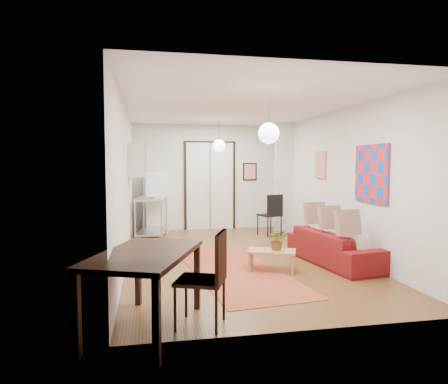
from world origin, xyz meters
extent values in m
plane|color=brown|center=(0.00, 0.00, 0.00)|extent=(7.00, 7.00, 0.00)
cube|color=white|center=(0.00, 0.00, 2.90)|extent=(4.20, 7.00, 0.02)
cube|color=silver|center=(0.00, 3.50, 1.45)|extent=(4.20, 0.02, 2.90)
cube|color=silver|center=(0.00, -3.50, 1.45)|extent=(4.20, 0.02, 2.90)
cube|color=silver|center=(-2.10, 0.00, 1.45)|extent=(0.02, 7.00, 2.90)
cube|color=silver|center=(2.10, 0.00, 1.45)|extent=(0.02, 7.00, 2.90)
cube|color=white|center=(0.00, 3.46, 1.20)|extent=(1.44, 0.06, 2.50)
cube|color=silver|center=(1.85, 2.55, 1.45)|extent=(0.50, 0.10, 2.90)
cube|color=white|center=(-1.92, 1.50, 1.90)|extent=(0.35, 1.00, 0.70)
cube|color=red|center=(2.08, -1.25, 1.65)|extent=(0.05, 1.00, 1.00)
cube|color=beige|center=(2.08, 0.80, 1.80)|extent=(0.05, 0.50, 0.60)
cube|color=red|center=(1.15, 3.47, 1.60)|extent=(0.40, 0.03, 0.50)
cube|color=olive|center=(-2.07, 2.00, 1.95)|extent=(0.03, 0.44, 0.54)
sphere|color=white|center=(0.00, 2.00, 2.25)|extent=(0.30, 0.30, 0.30)
cylinder|color=black|center=(0.00, 2.00, 2.65)|extent=(0.01, 0.01, 0.50)
sphere|color=white|center=(0.00, -2.00, 2.25)|extent=(0.30, 0.30, 0.30)
cylinder|color=black|center=(0.00, -2.00, 2.65)|extent=(0.01, 0.01, 0.50)
cube|color=#B54F2D|center=(-0.27, -0.86, 0.00)|extent=(1.85, 3.91, 0.01)
imported|color=maroon|center=(1.63, -0.83, 0.31)|extent=(1.10, 2.19, 0.61)
cube|color=#A97B50|center=(0.35, -1.08, 0.34)|extent=(0.91, 0.71, 0.04)
cube|color=#A97B50|center=(0.00, -1.26, 0.16)|extent=(0.06, 0.06, 0.32)
cube|color=#A97B50|center=(0.71, -1.26, 0.16)|extent=(0.06, 0.06, 0.32)
cube|color=#A97B50|center=(0.00, -0.90, 0.16)|extent=(0.06, 0.06, 0.32)
cube|color=#A97B50|center=(0.71, -0.90, 0.16)|extent=(0.06, 0.06, 0.32)
imported|color=#306B35|center=(0.45, -1.08, 0.53)|extent=(0.39, 0.37, 0.35)
cube|color=#B7B9BD|center=(-1.61, 2.19, 1.00)|extent=(0.84, 1.41, 0.04)
cube|color=#B7B9BD|center=(-1.61, 2.19, 0.20)|extent=(0.80, 1.36, 0.03)
cylinder|color=#B7B9BD|center=(-1.90, 1.57, 0.50)|extent=(0.04, 0.04, 1.00)
cylinder|color=#B7B9BD|center=(-1.32, 1.57, 0.50)|extent=(0.04, 0.04, 1.00)
cylinder|color=#B7B9BD|center=(-1.90, 2.81, 0.50)|extent=(0.04, 0.04, 1.00)
cylinder|color=#B7B9BD|center=(-1.32, 2.81, 0.50)|extent=(0.04, 0.04, 1.00)
imported|color=silver|center=(-1.61, 1.89, 1.05)|extent=(0.28, 0.28, 0.06)
imported|color=teal|center=(-1.66, 2.44, 1.12)|extent=(0.11, 0.11, 0.21)
cube|color=white|center=(-1.50, 3.15, 0.81)|extent=(0.64, 0.64, 1.62)
cube|color=black|center=(-1.74, -3.15, 0.84)|extent=(1.41, 1.79, 0.06)
cube|color=black|center=(-2.13, -3.88, 0.40)|extent=(0.09, 0.09, 0.81)
cube|color=black|center=(-1.35, -3.88, 0.40)|extent=(0.09, 0.09, 0.81)
cube|color=black|center=(-2.13, -2.42, 0.40)|extent=(0.09, 0.09, 0.81)
cube|color=black|center=(-1.35, -2.42, 0.40)|extent=(0.09, 0.09, 0.81)
cube|color=#391A12|center=(-1.14, -3.15, 0.51)|extent=(0.66, 0.65, 0.04)
cube|color=#391A12|center=(-1.14, -2.91, 0.80)|extent=(0.22, 0.47, 0.54)
cylinder|color=#391A12|center=(-1.36, -3.38, 0.26)|extent=(0.03, 0.03, 0.51)
cylinder|color=#391A12|center=(-0.93, -3.38, 0.26)|extent=(0.03, 0.03, 0.51)
cylinder|color=#391A12|center=(-1.36, -2.92, 0.26)|extent=(0.03, 0.03, 0.51)
cylinder|color=#391A12|center=(-0.93, -2.92, 0.26)|extent=(0.03, 0.03, 0.51)
cube|color=#391A12|center=(-1.14, -3.15, 0.51)|extent=(0.66, 0.65, 0.04)
cube|color=#391A12|center=(-1.14, -2.91, 0.80)|extent=(0.22, 0.47, 0.54)
cylinder|color=#391A12|center=(-1.36, -3.38, 0.26)|extent=(0.03, 0.03, 0.51)
cylinder|color=#391A12|center=(-0.93, -3.38, 0.26)|extent=(0.03, 0.03, 0.51)
cylinder|color=#391A12|center=(-1.36, -2.92, 0.26)|extent=(0.03, 0.03, 0.51)
cylinder|color=#391A12|center=(-0.93, -2.92, 0.26)|extent=(0.03, 0.03, 0.51)
cube|color=black|center=(1.34, 2.19, 0.52)|extent=(0.62, 0.62, 0.04)
cube|color=black|center=(1.34, 2.41, 0.80)|extent=(0.47, 0.21, 0.52)
cylinder|color=black|center=(1.12, 1.98, 0.26)|extent=(0.03, 0.03, 0.52)
cylinder|color=black|center=(1.55, 1.98, 0.26)|extent=(0.03, 0.03, 0.52)
cylinder|color=black|center=(1.12, 2.40, 0.26)|extent=(0.03, 0.03, 0.52)
cylinder|color=black|center=(1.55, 2.40, 0.26)|extent=(0.03, 0.03, 0.52)
camera|label=1|loc=(-1.71, -7.49, 1.81)|focal=32.00mm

